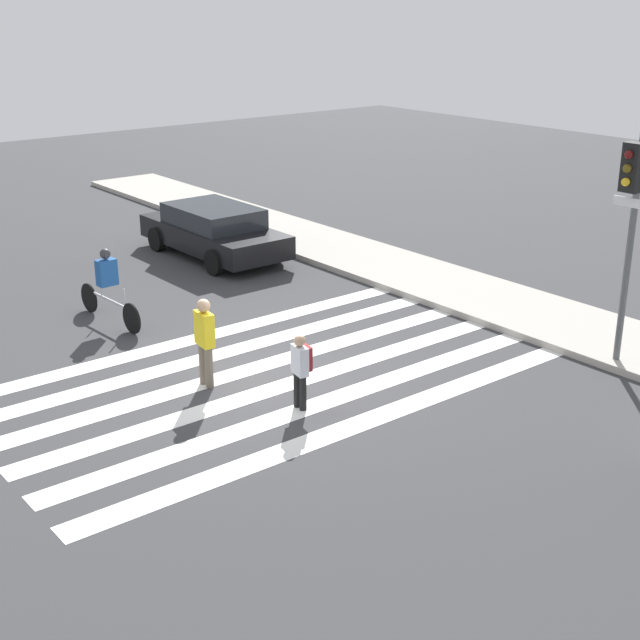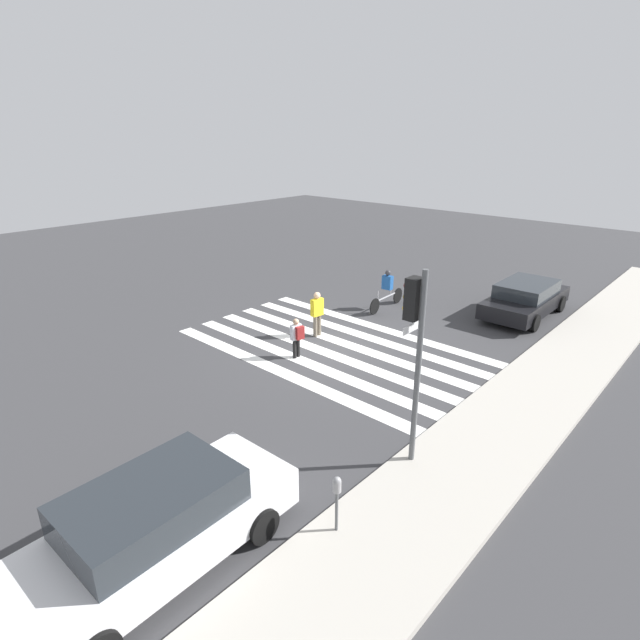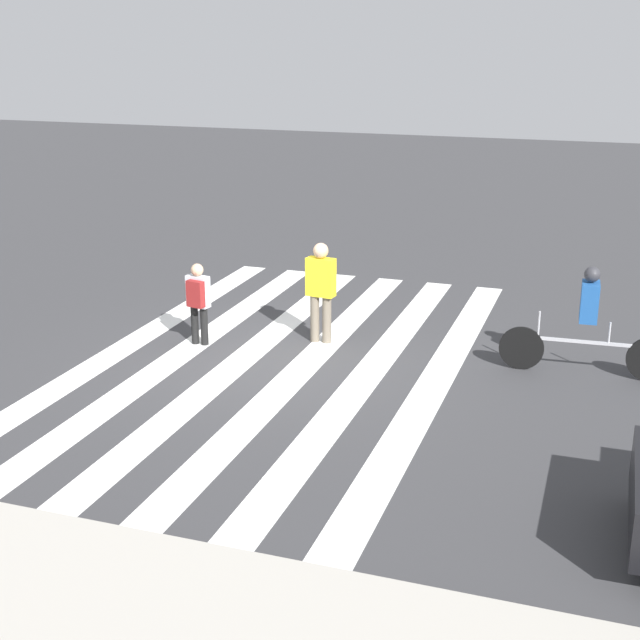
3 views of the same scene
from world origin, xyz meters
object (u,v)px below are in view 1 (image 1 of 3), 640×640
at_px(traffic_light, 631,206).
at_px(car_parked_dark_suv, 214,230).
at_px(pedestrian_child_with_backpack, 205,337).
at_px(cyclist_near_curb, 108,283).
at_px(pedestrian_adult_tall_backpack, 301,365).

bearing_deg(traffic_light, car_parked_dark_suv, -171.18).
bearing_deg(traffic_light, pedestrian_child_with_backpack, -122.43).
xyz_separation_m(pedestrian_child_with_backpack, car_parked_dark_suv, (-6.94, 4.55, -0.21)).
bearing_deg(traffic_light, cyclist_near_curb, -142.52).
distance_m(traffic_light, pedestrian_adult_tall_backpack, 6.34).
distance_m(pedestrian_child_with_backpack, car_parked_dark_suv, 8.30).
bearing_deg(pedestrian_child_with_backpack, traffic_light, 64.22).
xyz_separation_m(cyclist_near_curb, car_parked_dark_suv, (-2.93, 4.42, -0.17)).
bearing_deg(pedestrian_adult_tall_backpack, car_parked_dark_suv, -12.51).
relative_size(pedestrian_child_with_backpack, pedestrian_adult_tall_backpack, 1.23).
bearing_deg(pedestrian_child_with_backpack, car_parked_dark_suv, 153.41).
xyz_separation_m(pedestrian_adult_tall_backpack, car_parked_dark_suv, (-8.69, 3.80, -0.07)).
relative_size(pedestrian_child_with_backpack, car_parked_dark_suv, 0.35).
distance_m(pedestrian_adult_tall_backpack, cyclist_near_curb, 5.79).
height_order(cyclist_near_curb, car_parked_dark_suv, cyclist_near_curb).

